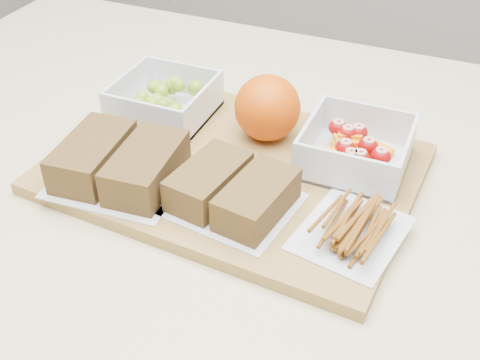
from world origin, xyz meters
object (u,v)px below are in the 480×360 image
Objects in this scene: sandwich_bag_left at (120,163)px; pretzel_bag at (352,224)px; fruit_container at (355,150)px; grape_container at (166,101)px; cutting_board at (233,169)px; sandwich_bag_center at (233,191)px; orange at (267,108)px.

sandwich_bag_left reaches higher than pretzel_bag.
grape_container is at bearing 177.26° from fruit_container.
grape_container reaches higher than pretzel_bag.
cutting_board is 0.14m from sandwich_bag_left.
grape_container reaches higher than sandwich_bag_left.
cutting_board is 0.15m from grape_container.
sandwich_bag_center is (0.16, -0.14, -0.00)m from grape_container.
orange is (0.14, 0.00, 0.02)m from grape_container.
pretzel_bag reaches higher than cutting_board.
fruit_container is 1.45× the size of orange.
grape_container is 0.76× the size of sandwich_bag_left.
sandwich_bag_left is (-0.11, -0.08, 0.03)m from cutting_board.
sandwich_bag_center is at bearing 2.31° from sandwich_bag_left.
grape_container is 0.82× the size of sandwich_bag_center.
orange is 0.19m from sandwich_bag_left.
fruit_container is 0.82× the size of sandwich_bag_center.
pretzel_bag is at bearing 2.25° from sandwich_bag_center.
sandwich_bag_center is at bearing -83.83° from orange.
cutting_board is at bearing 35.75° from sandwich_bag_left.
orange is at bearing 81.75° from cutting_board.
fruit_container is 0.13m from pretzel_bag.
sandwich_bag_center is (0.14, 0.01, -0.00)m from sandwich_bag_left.
fruit_container is at bearing 103.32° from pretzel_bag.
pretzel_bag is at bearing 2.28° from sandwich_bag_left.
sandwich_bag_center reaches higher than pretzel_bag.
fruit_container reaches higher than cutting_board.
grape_container is at bearing 154.94° from pretzel_bag.
orange is 0.53× the size of sandwich_bag_left.
cutting_board is 2.71× the size of sandwich_bag_left.
orange is at bearing 1.37° from grape_container.
fruit_container is 0.77× the size of sandwich_bag_left.
grape_container and fruit_container have the same top height.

